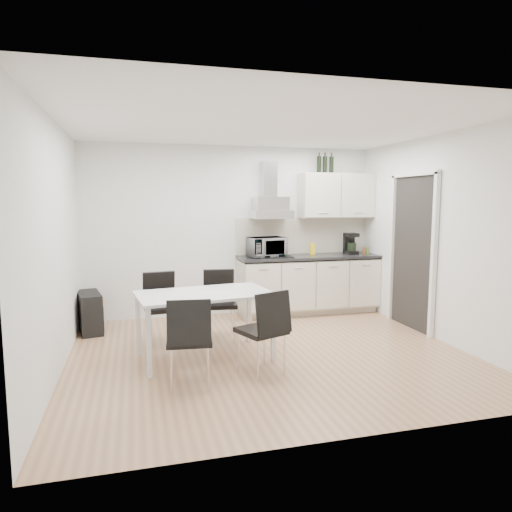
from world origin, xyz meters
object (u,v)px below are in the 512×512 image
(kitchenette, at_px, (310,261))
(chair_far_right, at_px, (220,305))
(chair_near_left, at_px, (189,341))
(chair_near_right, at_px, (261,332))
(floor_speaker, at_px, (191,307))
(chair_far_left, at_px, (162,309))
(dining_table, at_px, (204,299))
(guitar_amp, at_px, (90,312))

(kitchenette, bearing_deg, chair_far_right, -147.97)
(chair_near_left, relative_size, chair_near_right, 1.00)
(kitchenette, relative_size, floor_speaker, 7.93)
(chair_far_right, xyz_separation_m, chair_near_left, (-0.55, -1.40, 0.00))
(chair_far_left, xyz_separation_m, chair_far_right, (0.73, 0.01, 0.00))
(dining_table, bearing_deg, chair_near_left, -116.65)
(chair_near_left, bearing_deg, dining_table, 77.35)
(dining_table, relative_size, chair_near_right, 1.78)
(dining_table, bearing_deg, guitar_amp, 126.05)
(kitchenette, height_order, chair_far_left, kitchenette)
(chair_near_left, bearing_deg, chair_near_right, 15.62)
(kitchenette, relative_size, guitar_amp, 3.68)
(dining_table, height_order, chair_far_right, chair_far_right)
(chair_far_left, distance_m, guitar_amp, 1.21)
(chair_near_left, distance_m, guitar_amp, 2.43)
(chair_far_left, xyz_separation_m, guitar_amp, (-0.92, 0.77, -0.17))
(chair_near_right, bearing_deg, dining_table, 106.89)
(floor_speaker, bearing_deg, guitar_amp, -167.17)
(chair_near_right, xyz_separation_m, floor_speaker, (-0.43, 2.47, -0.28))
(chair_far_left, xyz_separation_m, floor_speaker, (0.49, 1.20, -0.28))
(chair_near_left, bearing_deg, chair_far_left, 103.71)
(chair_far_right, bearing_deg, floor_speaker, -72.27)
(chair_near_right, distance_m, floor_speaker, 2.52)
(chair_far_right, distance_m, chair_near_left, 1.51)
(kitchenette, relative_size, chair_far_right, 2.86)
(dining_table, height_order, guitar_amp, dining_table)
(guitar_amp, bearing_deg, dining_table, -57.72)
(dining_table, distance_m, chair_near_right, 0.82)
(dining_table, relative_size, guitar_amp, 2.28)
(chair_far_right, height_order, floor_speaker, chair_far_right)
(chair_far_left, bearing_deg, chair_far_right, 174.00)
(chair_near_left, height_order, chair_near_right, same)
(chair_near_left, xyz_separation_m, chair_near_right, (0.75, 0.12, 0.00))
(guitar_amp, height_order, floor_speaker, guitar_amp)
(chair_far_right, relative_size, guitar_amp, 1.28)
(chair_far_right, xyz_separation_m, chair_near_right, (0.19, -1.28, 0.00))
(chair_near_left, height_order, guitar_amp, chair_near_left)
(chair_near_right, bearing_deg, chair_far_right, 77.03)
(dining_table, xyz_separation_m, chair_far_left, (-0.43, 0.65, -0.23))
(chair_near_left, bearing_deg, chair_far_right, 75.02)
(chair_near_right, relative_size, guitar_amp, 1.28)
(chair_far_right, relative_size, chair_near_left, 1.00)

